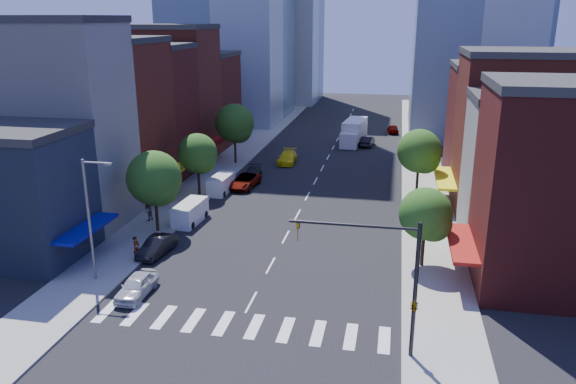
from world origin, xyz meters
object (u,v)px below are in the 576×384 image
(cargo_van_near, at_px, (190,213))
(box_truck, at_px, (354,133))
(taxi, at_px, (287,157))
(traffic_car_far, at_px, (393,129))
(parked_car_third, at_px, (244,181))
(pedestrian_far, at_px, (148,212))
(pedestrian_near, at_px, (136,248))
(traffic_car_oncoming, at_px, (368,141))
(cargo_van_far, at_px, (221,184))
(parked_car_rear, at_px, (253,173))
(parked_car_second, at_px, (157,246))
(parked_car_front, at_px, (137,286))

(cargo_van_near, height_order, box_truck, box_truck)
(taxi, distance_m, traffic_car_far, 26.64)
(parked_car_third, xyz_separation_m, pedestrian_far, (-5.89, -12.46, 0.25))
(traffic_car_far, height_order, box_truck, box_truck)
(parked_car_third, bearing_deg, box_truck, 73.48)
(taxi, bearing_deg, pedestrian_near, -102.34)
(traffic_car_oncoming, bearing_deg, traffic_car_far, -102.61)
(parked_car_third, xyz_separation_m, cargo_van_far, (-2.01, -2.35, 0.20))
(cargo_van_far, xyz_separation_m, taxi, (4.61, 14.29, -0.18))
(traffic_car_far, height_order, pedestrian_near, pedestrian_near)
(pedestrian_near, bearing_deg, cargo_van_near, -0.22)
(parked_car_rear, bearing_deg, cargo_van_near, -103.49)
(traffic_car_far, relative_size, pedestrian_near, 2.18)
(parked_car_second, relative_size, traffic_car_oncoming, 0.99)
(traffic_car_far, height_order, pedestrian_far, pedestrian_far)
(parked_car_rear, bearing_deg, traffic_car_far, 56.50)
(taxi, height_order, pedestrian_far, pedestrian_far)
(pedestrian_near, bearing_deg, parked_car_rear, -0.44)
(cargo_van_far, distance_m, traffic_car_oncoming, 30.29)
(parked_car_front, distance_m, parked_car_third, 26.36)
(parked_car_front, xyz_separation_m, cargo_van_near, (-1.52, 14.38, 0.24))
(parked_car_front, bearing_deg, parked_car_second, 102.45)
(parked_car_front, relative_size, traffic_car_far, 1.06)
(traffic_car_oncoming, bearing_deg, taxi, 57.62)
(cargo_van_near, distance_m, traffic_car_oncoming, 39.02)
(parked_car_rear, xyz_separation_m, taxi, (2.61, 8.06, 0.12))
(parked_car_front, bearing_deg, taxi, 85.42)
(parked_car_second, distance_m, traffic_car_oncoming, 46.07)
(cargo_van_near, bearing_deg, taxi, 82.39)
(parked_car_rear, xyz_separation_m, pedestrian_near, (-3.08, -24.78, 0.45))
(parked_car_front, height_order, cargo_van_far, cargo_van_far)
(parked_car_rear, bearing_deg, pedestrian_far, -116.10)
(parked_car_third, height_order, cargo_van_far, cargo_van_far)
(parked_car_rear, distance_m, pedestrian_near, 24.97)
(traffic_car_far, bearing_deg, cargo_van_far, 58.89)
(parked_car_rear, distance_m, cargo_van_near, 15.98)
(pedestrian_near, bearing_deg, parked_car_third, -1.74)
(parked_car_third, bearing_deg, taxi, 83.17)
(parked_car_rear, distance_m, taxi, 8.48)
(parked_car_front, xyz_separation_m, traffic_car_far, (16.48, 61.32, -0.04))
(parked_car_front, relative_size, pedestrian_near, 2.31)
(taxi, bearing_deg, traffic_car_oncoming, 49.07)
(parked_car_third, xyz_separation_m, parked_car_rear, (0.00, 3.88, -0.11))
(cargo_van_far, bearing_deg, taxi, 75.11)
(parked_car_front, height_order, traffic_car_oncoming, same)
(traffic_car_far, bearing_deg, pedestrian_near, 65.79)
(parked_car_third, relative_size, box_truck, 0.59)
(cargo_van_near, distance_m, pedestrian_far, 3.92)
(parked_car_third, xyz_separation_m, traffic_car_far, (16.00, 34.97, -0.05))
(parked_car_front, height_order, parked_car_rear, parked_car_front)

